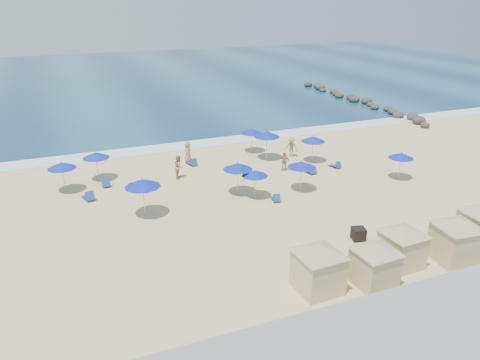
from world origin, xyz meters
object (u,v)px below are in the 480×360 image
(rock_jetty, at_px, (359,100))
(umbrella_6, at_px, (301,164))
(cabana_1, at_px, (375,259))
(cabana_3, at_px, (457,234))
(beachgoer_2, at_px, (291,147))
(cabana_2, at_px, (403,241))
(umbrella_7, at_px, (252,131))
(umbrella_0, at_px, (62,165))
(umbrella_2, at_px, (142,183))
(beachgoer_3, at_px, (188,152))
(beachgoer_0, at_px, (179,167))
(umbrella_4, at_px, (255,173))
(umbrella_5, at_px, (267,134))
(cabana_0, at_px, (319,262))
(beachgoer_1, at_px, (284,161))
(trash_bin, at_px, (358,234))
(umbrella_9, at_px, (401,156))
(umbrella_1, at_px, (96,155))
(umbrella_3, at_px, (238,166))
(umbrella_8, at_px, (313,139))

(rock_jetty, height_order, umbrella_6, umbrella_6)
(cabana_1, distance_m, cabana_3, 5.44)
(cabana_1, bearing_deg, beachgoer_2, 73.86)
(cabana_2, height_order, umbrella_7, cabana_2)
(umbrella_0, relative_size, umbrella_6, 1.00)
(umbrella_2, relative_size, beachgoer_3, 1.43)
(umbrella_7, bearing_deg, beachgoer_0, -154.30)
(rock_jetty, distance_m, beachgoer_0, 33.82)
(umbrella_4, relative_size, umbrella_5, 0.82)
(cabana_3, xyz_separation_m, beachgoer_0, (-10.49, 17.49, -0.66))
(cabana_0, distance_m, cabana_1, 2.89)
(cabana_0, distance_m, beachgoer_0, 17.23)
(umbrella_7, relative_size, beachgoer_1, 1.41)
(cabana_3, distance_m, umbrella_6, 12.02)
(beachgoer_2, bearing_deg, umbrella_2, -105.85)
(trash_bin, bearing_deg, beachgoer_2, 92.41)
(umbrella_5, relative_size, beachgoer_3, 1.40)
(umbrella_0, distance_m, umbrella_2, 7.72)
(cabana_2, distance_m, umbrella_9, 13.09)
(umbrella_1, bearing_deg, cabana_3, -49.75)
(umbrella_5, distance_m, beachgoer_0, 8.48)
(umbrella_1, height_order, umbrella_3, umbrella_3)
(umbrella_4, bearing_deg, umbrella_9, -4.64)
(cabana_0, distance_m, umbrella_4, 11.44)
(cabana_2, distance_m, umbrella_4, 11.64)
(umbrella_9, bearing_deg, umbrella_0, 163.51)
(cabana_3, height_order, umbrella_4, cabana_3)
(umbrella_2, bearing_deg, umbrella_7, 39.02)
(rock_jetty, xyz_separation_m, umbrella_8, (-17.54, -17.84, 1.69))
(umbrella_7, bearing_deg, cabana_2, -90.91)
(umbrella_8, relative_size, umbrella_9, 1.06)
(cabana_3, bearing_deg, cabana_2, 167.51)
(rock_jetty, height_order, cabana_2, cabana_2)
(umbrella_8, relative_size, beachgoer_1, 1.47)
(umbrella_8, xyz_separation_m, umbrella_9, (4.22, -6.06, -0.12))
(umbrella_7, bearing_deg, umbrella_6, -91.53)
(umbrella_3, xyz_separation_m, beachgoer_0, (-3.05, 4.72, -1.21))
(umbrella_2, relative_size, beachgoer_2, 1.46)
(umbrella_6, height_order, beachgoer_2, umbrella_6)
(umbrella_0, relative_size, umbrella_3, 0.96)
(umbrella_1, height_order, beachgoer_2, umbrella_1)
(trash_bin, relative_size, cabana_2, 0.18)
(umbrella_0, xyz_separation_m, umbrella_1, (2.54, 1.46, -0.00))
(trash_bin, xyz_separation_m, beachgoer_1, (1.25, 11.99, 0.44))
(umbrella_0, height_order, beachgoer_2, umbrella_0)
(cabana_2, relative_size, umbrella_4, 1.91)
(umbrella_4, bearing_deg, umbrella_8, 33.59)
(rock_jetty, distance_m, cabana_3, 39.38)
(rock_jetty, height_order, beachgoer_3, beachgoer_3)
(umbrella_4, bearing_deg, umbrella_0, 153.34)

